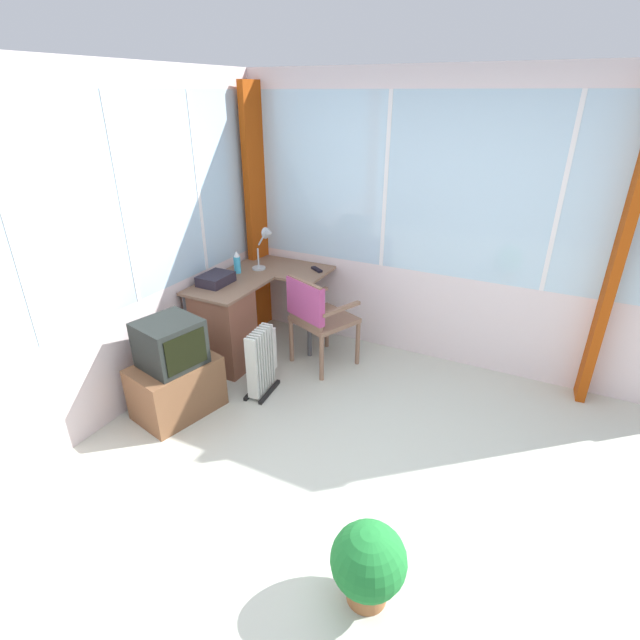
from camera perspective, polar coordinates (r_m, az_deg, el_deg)
ground at (r=3.17m, az=5.24°, el=-22.41°), size 5.14×5.20×0.06m
north_window_panel at (r=3.63m, az=-26.89°, el=5.92°), size 4.14×0.07×2.53m
east_window_panel at (r=4.29m, az=16.73°, el=10.28°), size 0.07×4.20×2.53m
curtain_corner at (r=4.93m, az=-7.50°, el=12.49°), size 0.30×0.10×2.43m
curtain_east_far at (r=4.19m, az=32.06°, el=6.40°), size 0.29×0.09×2.43m
desk at (r=4.41m, az=-10.99°, el=-0.38°), size 1.25×0.92×0.77m
desk_lamp at (r=4.63m, az=-6.47°, el=9.37°), size 0.23×0.20×0.40m
tv_remote at (r=4.60m, az=-0.39°, el=6.09°), size 0.12×0.15×0.02m
spray_bottle at (r=4.57m, az=-9.93°, el=6.83°), size 0.06×0.06×0.22m
paper_tray at (r=4.35m, az=-12.41°, el=4.82°), size 0.30×0.23×0.09m
wooden_armchair at (r=4.21m, az=-0.70°, el=1.02°), size 0.63×0.63×0.88m
tv_on_stand at (r=3.87m, az=-17.05°, el=-6.15°), size 0.72×0.57×0.80m
space_heater at (r=4.02m, az=-6.96°, el=-4.84°), size 0.40×0.20×0.58m
potted_plant at (r=2.61m, az=5.83°, el=-27.03°), size 0.38×0.38×0.46m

